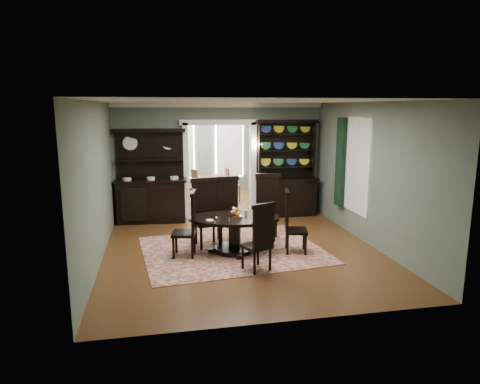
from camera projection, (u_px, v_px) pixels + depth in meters
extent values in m
cube|color=brown|center=(242.00, 251.00, 8.75)|extent=(5.50, 6.00, 0.01)
cube|color=silver|center=(242.00, 101.00, 8.16)|extent=(5.50, 6.00, 0.01)
cube|color=slate|center=(97.00, 183.00, 7.93)|extent=(0.01, 6.00, 3.00)
cube|color=slate|center=(370.00, 174.00, 8.97)|extent=(0.01, 6.00, 3.00)
cube|color=slate|center=(287.00, 216.00, 5.56)|extent=(5.50, 0.01, 3.00)
cube|color=slate|center=(150.00, 162.00, 10.99)|extent=(1.85, 0.01, 3.00)
cube|color=slate|center=(286.00, 159.00, 11.68)|extent=(1.85, 0.01, 3.00)
cube|color=slate|center=(219.00, 112.00, 11.09)|extent=(1.80, 0.01, 0.50)
cube|color=white|center=(219.00, 105.00, 11.01)|extent=(5.50, 0.10, 0.12)
cube|color=brown|center=(212.00, 202.00, 13.32)|extent=(3.50, 3.50, 0.01)
cube|color=silver|center=(211.00, 103.00, 12.73)|extent=(3.50, 3.50, 0.01)
cube|color=slate|center=(153.00, 155.00, 12.69)|extent=(0.01, 3.50, 3.00)
cube|color=slate|center=(267.00, 152.00, 13.35)|extent=(0.01, 3.50, 3.00)
cube|color=slate|center=(205.00, 148.00, 14.71)|extent=(3.50, 0.01, 3.00)
cube|color=white|center=(180.00, 147.00, 14.49)|extent=(1.05, 0.06, 2.20)
cube|color=white|center=(229.00, 146.00, 14.81)|extent=(1.05, 0.06, 2.20)
cube|color=white|center=(186.00, 171.00, 11.22)|extent=(0.14, 0.25, 2.50)
cube|color=white|center=(253.00, 169.00, 11.56)|extent=(0.14, 0.25, 2.50)
cube|color=white|center=(219.00, 122.00, 11.14)|extent=(2.08, 0.25, 0.14)
cube|color=white|center=(357.00, 166.00, 9.53)|extent=(0.02, 1.10, 2.00)
cube|color=white|center=(356.00, 166.00, 9.53)|extent=(0.01, 1.22, 2.12)
cube|color=black|center=(340.00, 162.00, 10.17)|extent=(0.10, 0.35, 2.10)
cube|color=gold|center=(255.00, 147.00, 11.37)|extent=(0.08, 0.05, 0.18)
sphere|color=#FFD88C|center=(253.00, 144.00, 11.19)|extent=(0.07, 0.07, 0.07)
sphere|color=#FFD88C|center=(260.00, 144.00, 11.23)|extent=(0.07, 0.07, 0.07)
cube|color=maroon|center=(233.00, 250.00, 8.78)|extent=(3.86, 3.22, 0.01)
ellipsoid|color=black|center=(234.00, 218.00, 8.57)|extent=(1.98, 1.43, 0.05)
cylinder|color=black|center=(234.00, 220.00, 8.58)|extent=(1.94, 1.94, 0.03)
cylinder|color=black|center=(234.00, 234.00, 8.64)|extent=(0.23, 0.23, 0.63)
cylinder|color=black|center=(234.00, 249.00, 8.70)|extent=(0.81, 0.81, 0.10)
cylinder|color=white|center=(237.00, 217.00, 8.52)|extent=(0.24, 0.24, 0.04)
cube|color=black|center=(207.00, 223.00, 8.94)|extent=(0.59, 0.57, 0.07)
cube|color=black|center=(204.00, 200.00, 9.06)|extent=(0.51, 0.15, 0.86)
cube|color=black|center=(204.00, 180.00, 8.97)|extent=(0.56, 0.17, 0.09)
cylinder|color=black|center=(201.00, 238.00, 8.74)|extent=(0.06, 0.06, 0.51)
cylinder|color=black|center=(220.00, 236.00, 8.88)|extent=(0.06, 0.06, 0.51)
cylinder|color=black|center=(196.00, 233.00, 9.10)|extent=(0.06, 0.06, 0.51)
cylinder|color=black|center=(214.00, 231.00, 9.25)|extent=(0.06, 0.06, 0.51)
cube|color=black|center=(229.00, 220.00, 9.23)|extent=(0.51, 0.49, 0.07)
cube|color=black|center=(227.00, 198.00, 9.36)|extent=(0.50, 0.07, 0.85)
cube|color=black|center=(226.00, 178.00, 9.27)|extent=(0.55, 0.09, 0.09)
cylinder|color=black|center=(221.00, 234.00, 9.05)|extent=(0.05, 0.05, 0.50)
cylinder|color=black|center=(239.00, 233.00, 9.14)|extent=(0.05, 0.05, 0.50)
cylinder|color=black|center=(218.00, 229.00, 9.43)|extent=(0.05, 0.05, 0.50)
cylinder|color=black|center=(236.00, 228.00, 9.51)|extent=(0.05, 0.05, 0.50)
cube|color=black|center=(266.00, 217.00, 9.42)|extent=(0.66, 0.64, 0.07)
cube|color=black|center=(268.00, 195.00, 9.55)|extent=(0.50, 0.24, 0.87)
cube|color=black|center=(268.00, 175.00, 9.46)|extent=(0.55, 0.28, 0.09)
cylinder|color=black|center=(256.00, 230.00, 9.31)|extent=(0.06, 0.06, 0.51)
cylinder|color=black|center=(274.00, 231.00, 9.24)|extent=(0.06, 0.06, 0.51)
cylinder|color=black|center=(258.00, 225.00, 9.70)|extent=(0.06, 0.06, 0.51)
cylinder|color=black|center=(276.00, 226.00, 9.63)|extent=(0.06, 0.06, 0.51)
cube|color=black|center=(184.00, 234.00, 8.34)|extent=(0.52, 0.54, 0.06)
cube|color=black|center=(194.00, 214.00, 8.26)|extent=(0.14, 0.46, 0.79)
cube|color=black|center=(193.00, 193.00, 8.18)|extent=(0.17, 0.51, 0.08)
cylinder|color=black|center=(176.00, 242.00, 8.56)|extent=(0.05, 0.05, 0.46)
cylinder|color=black|center=(173.00, 248.00, 8.21)|extent=(0.05, 0.05, 0.46)
cylinder|color=black|center=(194.00, 242.00, 8.56)|extent=(0.05, 0.05, 0.46)
cylinder|color=black|center=(192.00, 248.00, 8.21)|extent=(0.05, 0.05, 0.46)
cube|color=black|center=(296.00, 231.00, 8.57)|extent=(0.53, 0.54, 0.06)
cube|color=black|center=(287.00, 212.00, 8.50)|extent=(0.16, 0.45, 0.77)
cube|color=black|center=(287.00, 192.00, 8.43)|extent=(0.18, 0.49, 0.08)
cylinder|color=black|center=(306.00, 244.00, 8.43)|extent=(0.05, 0.05, 0.45)
cylinder|color=black|center=(304.00, 239.00, 8.78)|extent=(0.05, 0.05, 0.45)
cylinder|color=black|center=(288.00, 244.00, 8.45)|extent=(0.05, 0.05, 0.45)
cylinder|color=black|center=(287.00, 239.00, 8.79)|extent=(0.05, 0.05, 0.45)
cube|color=black|center=(256.00, 246.00, 7.63)|extent=(0.59, 0.58, 0.06)
cube|color=black|center=(263.00, 228.00, 7.40)|extent=(0.43, 0.23, 0.76)
cube|color=black|center=(264.00, 206.00, 7.32)|extent=(0.47, 0.27, 0.08)
cylinder|color=black|center=(258.00, 253.00, 7.91)|extent=(0.05, 0.05, 0.45)
cylinder|color=black|center=(243.00, 257.00, 7.71)|extent=(0.05, 0.05, 0.45)
cylinder|color=black|center=(270.00, 259.00, 7.63)|extent=(0.05, 0.05, 0.45)
cylinder|color=black|center=(255.00, 263.00, 7.43)|extent=(0.05, 0.05, 0.45)
cube|color=black|center=(152.00, 201.00, 10.88)|extent=(1.72, 0.70, 1.05)
cube|color=black|center=(151.00, 180.00, 10.78)|extent=(1.83, 0.76, 0.05)
cube|color=black|center=(150.00, 154.00, 10.88)|extent=(1.69, 0.21, 1.24)
cube|color=black|center=(150.00, 160.00, 10.80)|extent=(1.65, 0.41, 0.04)
cube|color=black|center=(149.00, 130.00, 10.63)|extent=(1.81, 0.50, 0.08)
cube|color=black|center=(286.00, 197.00, 11.55)|extent=(1.54, 0.56, 0.99)
cube|color=black|center=(287.00, 179.00, 11.45)|extent=(1.65, 0.62, 0.04)
cube|color=black|center=(285.00, 150.00, 11.52)|extent=(1.53, 0.08, 1.49)
cube|color=black|center=(259.00, 151.00, 11.27)|extent=(0.06, 0.29, 1.53)
cube|color=black|center=(312.00, 150.00, 11.55)|extent=(0.06, 0.29, 1.53)
cube|color=black|center=(287.00, 121.00, 11.24)|extent=(1.65, 0.36, 0.09)
cube|color=black|center=(286.00, 167.00, 11.50)|extent=(1.54, 0.30, 0.03)
cube|color=black|center=(286.00, 150.00, 11.41)|extent=(1.54, 0.30, 0.03)
cube|color=black|center=(286.00, 134.00, 11.33)|extent=(1.54, 0.30, 0.03)
cylinder|color=#5C2F1A|center=(210.00, 177.00, 13.08)|extent=(0.89, 0.89, 0.04)
cylinder|color=#5C2F1A|center=(211.00, 189.00, 13.15)|extent=(0.11, 0.11, 0.78)
cylinder|color=#5C2F1A|center=(211.00, 201.00, 13.23)|extent=(0.49, 0.49, 0.07)
cylinder|color=#5C2F1A|center=(189.00, 188.00, 12.95)|extent=(0.43, 0.43, 0.04)
cube|color=#5C2F1A|center=(194.00, 178.00, 13.00)|extent=(0.18, 0.37, 0.54)
cylinder|color=#5C2F1A|center=(182.00, 195.00, 13.04)|extent=(0.04, 0.04, 0.49)
cylinder|color=#5C2F1A|center=(187.00, 197.00, 12.79)|extent=(0.04, 0.04, 0.49)
cylinder|color=#5C2F1A|center=(191.00, 194.00, 13.20)|extent=(0.04, 0.04, 0.49)
cylinder|color=#5C2F1A|center=(196.00, 196.00, 12.95)|extent=(0.04, 0.04, 0.49)
cylinder|color=#5C2F1A|center=(233.00, 186.00, 13.23)|extent=(0.44, 0.44, 0.04)
cube|color=#5C2F1A|center=(227.00, 177.00, 13.12)|extent=(0.07, 0.40, 0.55)
cylinder|color=#5C2F1A|center=(240.00, 194.00, 13.18)|extent=(0.04, 0.04, 0.50)
cylinder|color=#5C2F1A|center=(237.00, 192.00, 13.47)|extent=(0.04, 0.04, 0.50)
cylinder|color=#5C2F1A|center=(230.00, 195.00, 13.09)|extent=(0.04, 0.04, 0.50)
cylinder|color=#5C2F1A|center=(227.00, 193.00, 13.38)|extent=(0.04, 0.04, 0.50)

